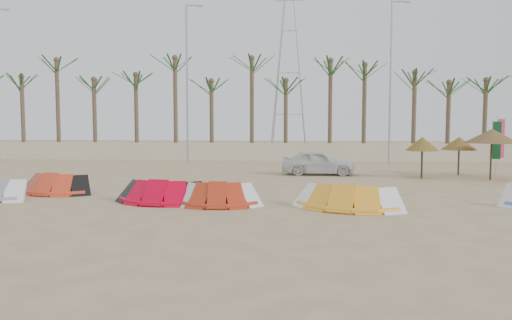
# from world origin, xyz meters

# --- Properties ---
(ground) EXTENTS (120.00, 120.00, 0.00)m
(ground) POSITION_xyz_m (0.00, 0.00, 0.00)
(ground) COLOR tan
(ground) RESTS_ON ground
(boundary_wall) EXTENTS (60.00, 0.30, 1.30)m
(boundary_wall) POSITION_xyz_m (0.00, 22.00, 0.65)
(boundary_wall) COLOR beige
(boundary_wall) RESTS_ON ground
(palm_line) EXTENTS (52.00, 4.00, 7.70)m
(palm_line) POSITION_xyz_m (0.67, 23.50, 6.44)
(palm_line) COLOR brown
(palm_line) RESTS_ON ground
(lamp_b) EXTENTS (1.25, 0.14, 11.00)m
(lamp_b) POSITION_xyz_m (-5.96, 20.00, 5.77)
(lamp_b) COLOR #A5A8AD
(lamp_b) RESTS_ON ground
(lamp_c) EXTENTS (1.25, 0.14, 11.00)m
(lamp_c) POSITION_xyz_m (8.04, 20.00, 5.77)
(lamp_c) COLOR #A5A8AD
(lamp_c) RESTS_ON ground
(pylon) EXTENTS (3.00, 3.00, 14.00)m
(pylon) POSITION_xyz_m (1.00, 28.00, 0.00)
(pylon) COLOR #A5A8AD
(pylon) RESTS_ON ground
(kite_red_left) EXTENTS (3.37, 2.06, 0.90)m
(kite_red_left) POSITION_xyz_m (-8.03, 4.76, 0.42)
(kite_red_left) COLOR red
(kite_red_left) RESTS_ON ground
(kite_red_mid) EXTENTS (3.51, 1.95, 0.90)m
(kite_red_mid) POSITION_xyz_m (-3.12, 2.89, 0.42)
(kite_red_mid) COLOR red
(kite_red_mid) RESTS_ON ground
(kite_red_right) EXTENTS (2.96, 1.65, 0.90)m
(kite_red_right) POSITION_xyz_m (-0.99, 2.40, 0.42)
(kite_red_right) COLOR #B52F15
(kite_red_right) RESTS_ON ground
(kite_orange) EXTENTS (3.95, 2.60, 0.90)m
(kite_orange) POSITION_xyz_m (3.37, 2.21, 0.42)
(kite_orange) COLOR #FFA726
(kite_orange) RESTS_ON ground
(parasol_left) EXTENTS (1.71, 1.71, 2.12)m
(parasol_left) POSITION_xyz_m (8.10, 11.35, 1.76)
(parasol_left) COLOR #4C331E
(parasol_left) RESTS_ON ground
(parasol_mid) EXTENTS (2.60, 2.60, 2.54)m
(parasol_mid) POSITION_xyz_m (11.35, 10.92, 2.18)
(parasol_mid) COLOR #4C331E
(parasol_mid) RESTS_ON ground
(parasol_right) EXTENTS (1.89, 1.89, 2.08)m
(parasol_right) POSITION_xyz_m (10.43, 12.95, 1.72)
(parasol_right) COLOR #4C331E
(parasol_right) RESTS_ON ground
(flag_pink) EXTENTS (0.45, 0.10, 3.21)m
(flag_pink) POSITION_xyz_m (12.57, 12.98, 1.90)
(flag_pink) COLOR #A5A8AD
(flag_pink) RESTS_ON ground
(flag_green) EXTENTS (0.45, 0.12, 3.07)m
(flag_green) POSITION_xyz_m (12.22, 12.70, 1.82)
(flag_green) COLOR #A5A8AD
(flag_green) RESTS_ON ground
(car) EXTENTS (4.01, 1.71, 1.35)m
(car) POSITION_xyz_m (2.88, 12.55, 0.68)
(car) COLOR silver
(car) RESTS_ON ground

